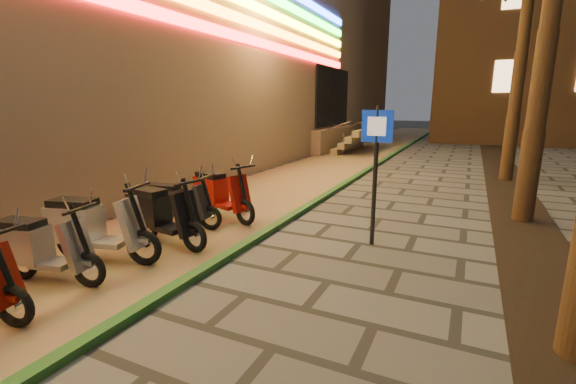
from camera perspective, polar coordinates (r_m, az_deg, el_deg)
The scene contains 10 objects.
ground at distance 4.10m, azimuth -19.81°, elevation -24.10°, with size 120.00×120.00×0.00m, color #474442.
parking_strip at distance 13.44m, azimuth 2.83°, elevation 2.50°, with size 3.40×60.00×0.01m, color #8C7251.
green_curb at distance 12.89m, azimuth 9.83°, elevation 2.08°, with size 0.18×60.00×0.10m, color #215922.
planting_strip at distance 7.70m, azimuth 32.73°, elevation -7.48°, with size 1.20×40.00×0.02m, color black.
pedestrian_sign at distance 6.66m, azimuth 12.88°, elevation 5.09°, with size 0.53×0.10×2.40m.
scooter_5 at distance 6.32m, azimuth -33.04°, elevation -6.94°, with size 1.63×0.75×1.15m.
scooter_6 at distance 6.71m, azimuth -27.11°, elevation -4.64°, with size 1.83×0.90×1.29m.
scooter_7 at distance 7.13m, azimuth -18.55°, elevation -3.06°, with size 1.78×0.70×1.25m.
scooter_8 at distance 8.01m, azimuth -16.29°, elevation -1.61°, with size 1.59×0.66×1.12m.
scooter_9 at distance 8.44m, azimuth -10.24°, elevation -0.16°, with size 1.77×0.92×1.26m.
Camera 1 is at (2.45, -2.22, 2.41)m, focal length 24.00 mm.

